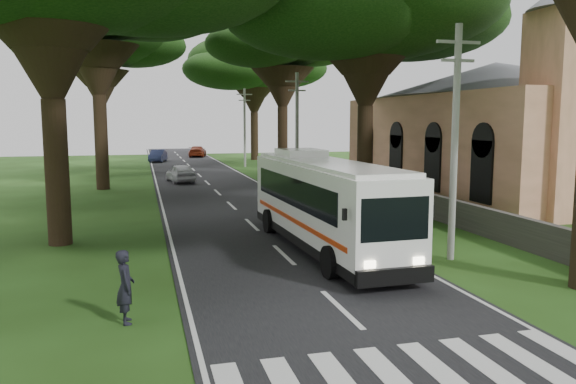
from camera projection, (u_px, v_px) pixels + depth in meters
The scene contains 17 objects.
ground at pixel (372, 339), 12.44m from camera, with size 140.00×140.00×0.00m, color #223F12.
road at pixel (220, 195), 36.43m from camera, with size 8.00×120.00×0.04m, color black.
crosswalk at pixel (414, 379), 10.52m from camera, with size 8.00×3.00×0.01m, color silver.
property_wall at pixel (355, 183), 37.65m from camera, with size 0.35×50.00×1.20m, color #383533.
church at pixel (496, 119), 36.97m from camera, with size 14.00×24.00×11.60m.
pole_near at pixel (455, 139), 19.04m from camera, with size 1.60×0.24×8.00m.
pole_mid at pixel (297, 129), 38.23m from camera, with size 1.60×0.24×8.00m.
pole_far at pixel (245, 126), 57.42m from camera, with size 1.60×0.24×8.00m.
tree_l_far at pixel (99, 38), 54.73m from camera, with size 14.25×14.25×15.96m.
tree_r_mida at pixel (367, 4), 32.18m from camera, with size 15.66×15.66×14.83m.
tree_r_midb at pixel (282, 37), 49.24m from camera, with size 12.77×12.77×14.98m.
tree_r_far at pixel (254, 62), 66.82m from camera, with size 15.71×15.71×15.04m.
coach_bus at pixel (323, 202), 20.89m from camera, with size 2.98×11.39×3.34m.
distant_car_a at pixel (181, 173), 43.48m from camera, with size 1.67×4.16×1.42m, color #B0B1B5.
distant_car_b at pixel (158, 156), 64.62m from camera, with size 1.47×4.22×1.39m, color navy.
distant_car_c at pixel (197, 151), 73.36m from camera, with size 1.96×4.82×1.40m, color maroon.
pedestrian at pixel (125, 287), 13.34m from camera, with size 0.65×0.43×1.79m, color black.
Camera 1 is at (-4.82, -11.06, 4.83)m, focal length 35.00 mm.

